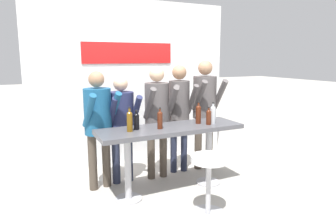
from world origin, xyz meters
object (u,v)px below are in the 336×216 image
Objects in this scene: person_far_left at (98,118)px; person_center_left at (157,110)px; wine_bottle_0 at (130,120)px; wine_bottle_1 at (213,114)px; wine_bottle_3 at (198,113)px; wine_bottle_2 at (136,121)px; person_left at (122,118)px; person_center_right at (205,103)px; tasting_table at (171,138)px; person_center at (179,106)px; bar_stool at (209,176)px; wine_bottle_4 at (160,119)px; wine_bottle_5 at (209,116)px.

person_center_left reaches higher than person_far_left.
person_center_left reaches higher than wine_bottle_0.
wine_bottle_3 is (-0.18, 0.11, 0.00)m from wine_bottle_1.
person_far_left is 6.50× the size of wine_bottle_2.
person_left is 0.88× the size of person_center_right.
tasting_table is 0.82m from person_center.
person_center_left is at bearing -8.97° from person_left.
bar_stool is 1.21m from wine_bottle_0.
wine_bottle_1 is 0.82m from wine_bottle_4.
tasting_table is 0.34m from wine_bottle_4.
person_left is at bearing 117.98° from wine_bottle_4.
person_center_right is (0.89, 0.05, 0.05)m from person_center_left.
wine_bottle_0 is 0.13m from wine_bottle_2.
tasting_table is 0.55m from wine_bottle_3.
person_far_left is 5.46× the size of wine_bottle_1.
tasting_table is 0.86m from bar_stool.
bar_stool is 1.45m from person_center_left.
person_center_right is 5.75× the size of wine_bottle_0.
person_center_right is at bearing 29.20° from wine_bottle_4.
person_far_left is at bearing 117.71° from wine_bottle_0.
person_left is 1.35m from wine_bottle_1.
wine_bottle_4 is at bearing -16.84° from wine_bottle_2.
person_center_right reaches higher than tasting_table.
person_center_right is at bearing 59.61° from bar_stool.
wine_bottle_2 is 0.90× the size of wine_bottle_4.
wine_bottle_4 reaches higher than wine_bottle_2.
wine_bottle_4 reaches higher than wine_bottle_5.
person_left is at bearing 93.98° from wine_bottle_2.
wine_bottle_0 is 0.42m from wine_bottle_4.
wine_bottle_4 is at bearing 174.78° from wine_bottle_5.
wine_bottle_4 is at bearing -49.39° from person_far_left.
wine_bottle_0 is at bearing -154.81° from person_center_right.
wine_bottle_2 is (-0.51, -0.47, -0.02)m from person_center_left.
wine_bottle_1 is (1.16, -0.68, 0.09)m from person_left.
person_center_right is (0.47, -0.03, 0.03)m from person_center.
wine_bottle_3 is (-0.46, -0.55, -0.05)m from person_center_right.
person_center_left is (0.91, -0.01, 0.04)m from person_far_left.
wine_bottle_0 is 1.03× the size of wine_bottle_1.
person_center reaches higher than tasting_table.
person_center reaches higher than person_center_left.
wine_bottle_3 is 1.27× the size of wine_bottle_5.
wine_bottle_1 is at bearing -32.06° from person_left.
person_center_left is 0.60m from wine_bottle_4.
wine_bottle_3 is 1.11× the size of wine_bottle_4.
wine_bottle_5 is (1.07, -0.70, 0.07)m from person_left.
person_left is 5.05× the size of wine_bottle_0.
person_center_right reaches higher than wine_bottle_1.
bar_stool is 0.99m from wine_bottle_5.
person_center is at bearing 53.45° from tasting_table.
person_center_left is at bearing -172.73° from person_center_right.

